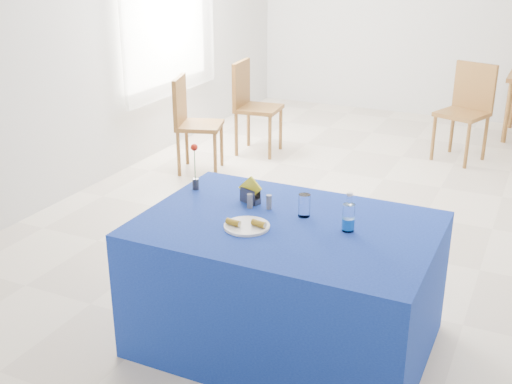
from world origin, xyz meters
TOP-DOWN VIEW (x-y plane):
  - floor at (0.00, 0.00)m, footprint 7.00×7.00m
  - room_shell at (0.00, 0.00)m, footprint 7.00×7.00m
  - window_pane at (-2.47, 0.80)m, footprint 0.04×1.50m
  - curtain at (-2.40, 0.80)m, footprint 0.04×1.75m
  - plate at (0.01, -2.32)m, footprint 0.25×0.25m
  - drinking_glass at (0.24, -2.05)m, footprint 0.07×0.07m
  - salt_shaker at (0.02, -2.04)m, footprint 0.03×0.03m
  - pepper_shaker at (-0.09, -2.07)m, footprint 0.03×0.03m
  - blue_table at (0.19, -2.17)m, footprint 1.60×1.10m
  - water_bottle at (0.52, -2.12)m, footprint 0.07×0.07m
  - napkin_holder at (-0.12, -1.99)m, footprint 0.15×0.09m
  - rose_vase at (-0.52, -1.95)m, footprint 0.04×0.04m
  - chair_bg_left at (0.59, 1.79)m, footprint 0.58×0.58m
  - chair_win_a at (-1.84, 0.20)m, footprint 0.54×0.54m
  - chair_win_b at (-1.57, 1.02)m, footprint 0.49×0.49m
  - banana_pieces at (0.02, -2.33)m, footprint 0.22×0.09m

SIDE VIEW (x-z plane):
  - floor at x=0.00m, z-range 0.00..0.00m
  - blue_table at x=0.19m, z-range 0.00..0.76m
  - chair_win_a at x=-1.84m, z-range 0.07..1.03m
  - chair_win_b at x=-1.57m, z-range 0.08..1.08m
  - chair_bg_left at x=0.59m, z-range 0.08..1.09m
  - plate at x=0.01m, z-range 0.76..0.77m
  - banana_pieces at x=0.02m, z-range 0.78..0.81m
  - salt_shaker at x=0.02m, z-range 0.76..0.84m
  - pepper_shaker at x=-0.09m, z-range 0.76..0.84m
  - napkin_holder at x=-0.12m, z-range 0.73..0.89m
  - drinking_glass at x=0.24m, z-range 0.76..0.89m
  - water_bottle at x=0.52m, z-range 0.72..0.94m
  - rose_vase at x=-0.52m, z-range 0.75..1.04m
  - window_pane at x=-2.47m, z-range 0.75..2.35m
  - curtain at x=-2.40m, z-range 0.62..2.48m
  - room_shell at x=0.00m, z-range -1.75..5.25m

